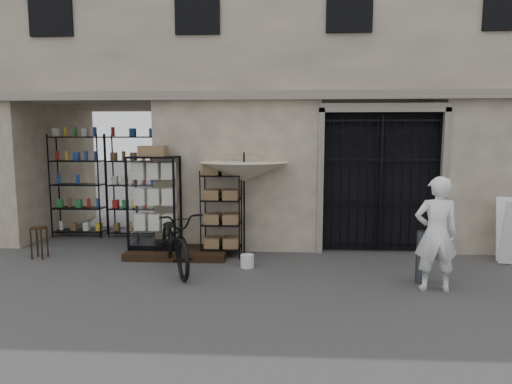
# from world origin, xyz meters

# --- Properties ---
(ground) EXTENTS (80.00, 80.00, 0.00)m
(ground) POSITION_xyz_m (0.00, 0.00, 0.00)
(ground) COLOR black
(ground) RESTS_ON ground
(main_building) EXTENTS (14.00, 4.00, 9.00)m
(main_building) POSITION_xyz_m (0.00, 4.00, 4.50)
(main_building) COLOR tan
(main_building) RESTS_ON ground
(shop_recess) EXTENTS (3.00, 1.70, 3.00)m
(shop_recess) POSITION_xyz_m (-4.50, 2.80, 1.50)
(shop_recess) COLOR black
(shop_recess) RESTS_ON ground
(shop_shelving) EXTENTS (2.70, 0.50, 2.50)m
(shop_shelving) POSITION_xyz_m (-4.55, 3.30, 1.25)
(shop_shelving) COLOR black
(shop_shelving) RESTS_ON ground
(iron_gate) EXTENTS (2.50, 0.21, 3.00)m
(iron_gate) POSITION_xyz_m (1.75, 2.28, 1.50)
(iron_gate) COLOR black
(iron_gate) RESTS_ON ground
(step_platform) EXTENTS (2.00, 0.90, 0.15)m
(step_platform) POSITION_xyz_m (-2.40, 1.55, 0.07)
(step_platform) COLOR black
(step_platform) RESTS_ON ground
(display_cabinet) EXTENTS (0.94, 0.59, 2.04)m
(display_cabinet) POSITION_xyz_m (-2.88, 1.66, 0.99)
(display_cabinet) COLOR black
(display_cabinet) RESTS_ON step_platform
(wire_rack) EXTENTS (0.79, 0.58, 1.76)m
(wire_rack) POSITION_xyz_m (-1.52, 1.69, 0.86)
(wire_rack) COLOR black
(wire_rack) RESTS_ON ground
(market_umbrella) EXTENTS (1.94, 1.96, 2.53)m
(market_umbrella) POSITION_xyz_m (-1.06, 1.73, 1.82)
(market_umbrella) COLOR black
(market_umbrella) RESTS_ON ground
(white_bucket) EXTENTS (0.28, 0.28, 0.24)m
(white_bucket) POSITION_xyz_m (-0.94, 0.88, 0.12)
(white_bucket) COLOR silver
(white_bucket) RESTS_ON ground
(bicycle) EXTENTS (1.14, 1.32, 2.11)m
(bicycle) POSITION_xyz_m (-2.24, 0.69, 0.00)
(bicycle) COLOR black
(bicycle) RESTS_ON ground
(wooden_stool) EXTENTS (0.37, 0.37, 0.64)m
(wooden_stool) POSITION_xyz_m (-5.14, 1.29, 0.33)
(wooden_stool) COLOR black
(wooden_stool) RESTS_ON ground
(steel_bollard) EXTENTS (0.18, 0.18, 0.88)m
(steel_bollard) POSITION_xyz_m (1.98, 0.16, 0.44)
(steel_bollard) COLOR #444A50
(steel_bollard) RESTS_ON ground
(shopkeeper) EXTENTS (0.74, 1.83, 0.43)m
(shopkeeper) POSITION_xyz_m (2.09, -0.16, 0.00)
(shopkeeper) COLOR white
(shopkeeper) RESTS_ON ground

